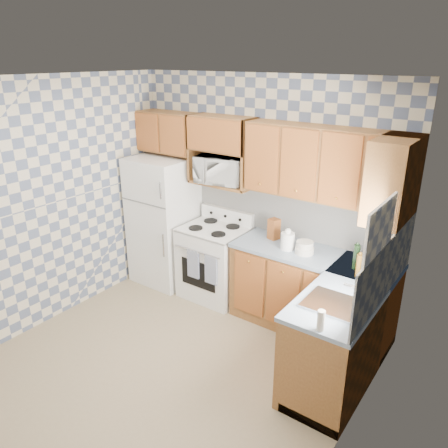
{
  "coord_description": "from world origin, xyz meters",
  "views": [
    {
      "loc": [
        2.48,
        -2.65,
        2.87
      ],
      "look_at": [
        0.05,
        0.75,
        1.25
      ],
      "focal_mm": 35.0,
      "sensor_mm": 36.0,
      "label": 1
    }
  ],
  "objects_px": {
    "refrigerator": "(164,221)",
    "stove_body": "(215,263)",
    "microwave": "(222,169)",
    "electric_kettle": "(288,241)"
  },
  "relations": [
    {
      "from": "stove_body",
      "to": "microwave",
      "type": "relative_size",
      "value": 1.53
    },
    {
      "from": "refrigerator",
      "to": "stove_body",
      "type": "height_order",
      "value": "refrigerator"
    },
    {
      "from": "stove_body",
      "to": "electric_kettle",
      "type": "height_order",
      "value": "electric_kettle"
    },
    {
      "from": "refrigerator",
      "to": "stove_body",
      "type": "xyz_separation_m",
      "value": [
        0.8,
        0.03,
        -0.39
      ]
    },
    {
      "from": "refrigerator",
      "to": "microwave",
      "type": "bearing_deg",
      "value": 12.98
    },
    {
      "from": "refrigerator",
      "to": "stove_body",
      "type": "bearing_deg",
      "value": 1.78
    },
    {
      "from": "refrigerator",
      "to": "electric_kettle",
      "type": "distance_m",
      "value": 1.83
    },
    {
      "from": "stove_body",
      "to": "microwave",
      "type": "xyz_separation_m",
      "value": [
        -0.0,
        0.16,
        1.16
      ]
    },
    {
      "from": "refrigerator",
      "to": "electric_kettle",
      "type": "relative_size",
      "value": 9.06
    },
    {
      "from": "stove_body",
      "to": "microwave",
      "type": "height_order",
      "value": "microwave"
    }
  ]
}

